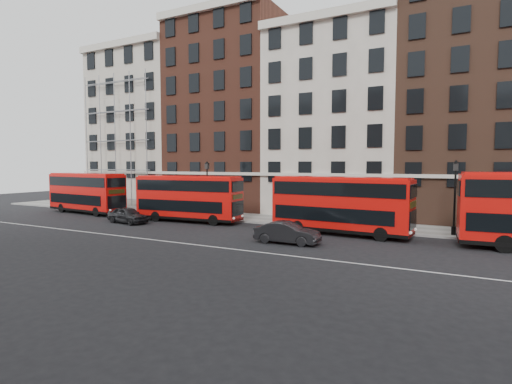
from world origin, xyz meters
The scene contains 13 objects.
ground centered at (0.00, 0.00, 0.00)m, with size 120.00×120.00×0.00m, color black.
pavement centered at (0.00, 10.50, 0.07)m, with size 80.00×5.00×0.15m, color gray.
kerb centered at (0.00, 8.00, 0.08)m, with size 80.00×0.30×0.16m, color gray.
road_centre_line centered at (0.00, -2.00, 0.01)m, with size 70.00×0.12×0.01m, color white.
building_terrace centered at (-0.31, 17.88, 10.24)m, with size 64.00×11.95×22.00m.
bus_a centered at (-23.46, 6.03, 2.27)m, with size 10.26×3.42×4.23m.
bus_b centered at (-10.07, 6.02, 2.23)m, with size 10.02×3.09×4.15m.
bus_c centered at (3.78, 6.03, 2.28)m, with size 10.28×3.12×4.26m.
car_rear centered at (-14.29, 2.88, 0.71)m, with size 1.69×4.19×1.43m, color #242427.
car_front centered at (1.69, 1.19, 0.71)m, with size 1.49×4.29×1.41m, color black.
lamp_post_left centered at (-10.26, 9.26, 3.08)m, with size 0.44×0.44×5.33m.
lamp_post_right centered at (11.26, 8.94, 3.08)m, with size 0.44×0.44×5.33m.
iron_railings centered at (0.00, 12.70, 0.65)m, with size 6.60×0.06×1.00m, color black, non-canonical shape.
Camera 1 is at (12.00, -22.58, 5.18)m, focal length 28.00 mm.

